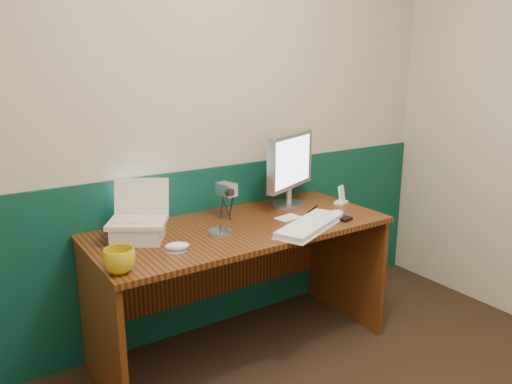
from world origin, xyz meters
TOP-DOWN VIEW (x-y plane):
  - back_wall at (0.00, 1.75)m, footprint 3.50×0.04m
  - wainscot at (0.00, 1.74)m, footprint 3.48×0.02m
  - desk at (0.07, 1.38)m, footprint 1.60×0.70m
  - laptop_riser at (-0.47, 1.46)m, footprint 0.31×0.30m
  - laptop at (-0.47, 1.46)m, footprint 0.34×0.32m
  - monitor at (0.51, 1.54)m, footprint 0.47×0.31m
  - keyboard at (0.35, 1.14)m, footprint 0.52×0.35m
  - mouse_right at (0.59, 1.21)m, footprint 0.13×0.08m
  - mouse_left at (-0.37, 1.24)m, footprint 0.13×0.11m
  - mug at (-0.67, 1.14)m, footprint 0.17×0.17m
  - camcorder at (0.07, 1.53)m, footprint 0.13×0.16m
  - cd_spindle at (-0.10, 1.31)m, footprint 0.12×0.12m
  - cd_loose_a at (-0.37, 1.25)m, footprint 0.11×0.11m
  - pen at (0.57, 1.39)m, footprint 0.14×0.09m
  - papers at (0.36, 1.35)m, footprint 0.15×0.11m
  - dock at (0.81, 1.40)m, footprint 0.10×0.09m
  - music_player at (0.81, 1.40)m, footprint 0.06×0.05m
  - pda at (0.59, 1.18)m, footprint 0.10×0.14m

SIDE VIEW (x-z plane):
  - desk at x=0.07m, z-range 0.00..0.75m
  - wainscot at x=0.00m, z-range 0.00..1.00m
  - cd_loose_a at x=-0.37m, z-range 0.75..0.75m
  - papers at x=0.36m, z-range 0.75..0.75m
  - pen at x=0.57m, z-range 0.75..0.76m
  - pda at x=0.59m, z-range 0.75..0.76m
  - dock at x=0.81m, z-range 0.75..0.77m
  - cd_spindle at x=-0.10m, z-range 0.75..0.78m
  - keyboard at x=0.35m, z-range 0.75..0.78m
  - mouse_left at x=-0.37m, z-range 0.75..0.79m
  - mouse_right at x=0.59m, z-range 0.75..0.79m
  - laptop_riser at x=-0.47m, z-range 0.75..0.83m
  - mug at x=-0.67m, z-range 0.75..0.86m
  - music_player at x=0.81m, z-range 0.77..0.86m
  - camcorder at x=0.07m, z-range 0.75..0.96m
  - laptop at x=-0.47m, z-range 0.83..1.06m
  - monitor at x=0.51m, z-range 0.75..1.21m
  - back_wall at x=0.00m, z-range 0.00..2.50m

